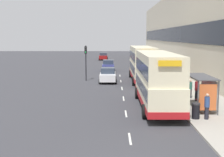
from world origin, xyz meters
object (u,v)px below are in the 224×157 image
at_px(car_2, 108,75).
at_px(pedestrian_2, 190,89).
at_px(double_decker_bus_near, 157,79).
at_px(pedestrian_at_shelter, 207,106).
at_px(car_1, 108,66).
at_px(pedestrian_1, 197,90).
at_px(traffic_light_far_kerb, 86,57).
at_px(double_decker_bus_ahead, 142,63).
at_px(car_0, 103,56).
at_px(bus_shelter, 204,87).
at_px(litter_bin, 196,111).

bearing_deg(car_2, pedestrian_2, 125.83).
bearing_deg(pedestrian_2, double_decker_bus_near, -136.20).
bearing_deg(pedestrian_at_shelter, car_1, 103.05).
xyz_separation_m(car_2, pedestrian_at_shelter, (6.84, -17.61, 0.14)).
distance_m(pedestrian_1, traffic_light_far_kerb, 16.90).
xyz_separation_m(double_decker_bus_ahead, pedestrian_at_shelter, (2.58, -18.54, -1.27)).
xyz_separation_m(double_decker_bus_near, pedestrian_1, (3.68, 2.07, -1.20)).
bearing_deg(pedestrian_1, car_0, 101.14).
height_order(bus_shelter, double_decker_bus_ahead, double_decker_bus_ahead).
distance_m(double_decker_bus_near, litter_bin, 4.60).
xyz_separation_m(pedestrian_1, pedestrian_2, (-0.26, 1.21, -0.12)).
bearing_deg(car_0, bus_shelter, 100.03).
height_order(pedestrian_1, litter_bin, pedestrian_1).
bearing_deg(litter_bin, pedestrian_at_shelter, -12.04).
distance_m(double_decker_bus_near, car_1, 26.66).
relative_size(bus_shelter, traffic_light_far_kerb, 0.95).
distance_m(bus_shelter, pedestrian_2, 4.61).
distance_m(double_decker_bus_near, pedestrian_2, 4.92).
distance_m(double_decker_bus_near, car_0, 50.87).
xyz_separation_m(pedestrian_at_shelter, pedestrian_1, (0.92, 6.00, 0.07)).
xyz_separation_m(bus_shelter, car_2, (-7.38, 14.92, -0.99)).
bearing_deg(double_decker_bus_ahead, car_2, -167.57).
bearing_deg(car_0, car_2, 92.76).
relative_size(car_1, pedestrian_1, 2.29).
relative_size(car_0, car_1, 0.90).
relative_size(bus_shelter, car_2, 1.03).
height_order(double_decker_bus_ahead, litter_bin, double_decker_bus_ahead).
bearing_deg(double_decker_bus_ahead, litter_bin, -84.10).
height_order(pedestrian_2, litter_bin, pedestrian_2).
relative_size(double_decker_bus_ahead, pedestrian_2, 6.98).
bearing_deg(car_0, pedestrian_at_shelter, 98.99).
bearing_deg(double_decker_bus_ahead, pedestrian_at_shelter, -82.07).
xyz_separation_m(litter_bin, traffic_light_far_kerb, (-8.95, 18.91, 2.33)).
distance_m(bus_shelter, double_decker_bus_near, 3.55).
relative_size(double_decker_bus_near, litter_bin, 10.28).
bearing_deg(pedestrian_1, double_decker_bus_ahead, 105.62).
relative_size(double_decker_bus_ahead, car_1, 2.66).
relative_size(double_decker_bus_ahead, pedestrian_1, 6.11).
distance_m(car_1, traffic_light_far_kerb, 11.65).
xyz_separation_m(car_0, car_2, (1.77, -36.83, 0.03)).
height_order(car_1, traffic_light_far_kerb, traffic_light_far_kerb).
xyz_separation_m(bus_shelter, litter_bin, (-1.22, -2.54, -1.21)).
distance_m(car_1, car_2, 12.60).
bearing_deg(litter_bin, car_1, 101.88).
bearing_deg(litter_bin, traffic_light_far_kerb, 115.32).
xyz_separation_m(double_decker_bus_ahead, car_2, (-4.26, -0.94, -1.40)).
bearing_deg(car_2, bus_shelter, 116.32).
xyz_separation_m(car_0, pedestrian_2, (9.28, -47.23, 0.11)).
bearing_deg(car_2, double_decker_bus_near, 106.63).
bearing_deg(double_decker_bus_near, traffic_light_far_kerb, 114.43).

